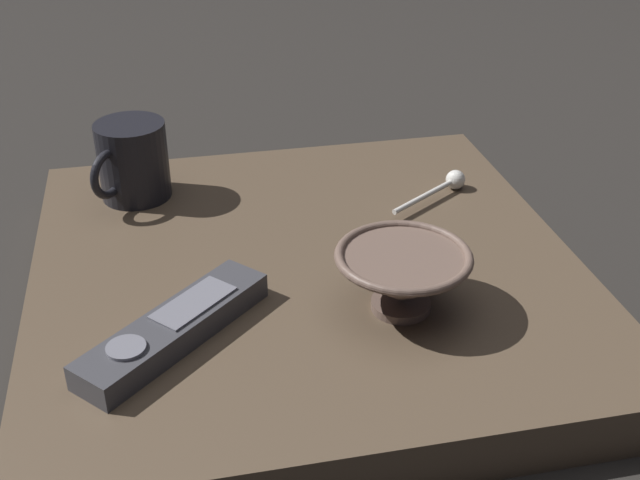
# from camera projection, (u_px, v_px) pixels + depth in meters

# --- Properties ---
(ground_plane) EXTENTS (6.00, 6.00, 0.00)m
(ground_plane) POSITION_uv_depth(u_px,v_px,m) (306.00, 299.00, 0.82)
(ground_plane) COLOR black
(table) EXTENTS (0.53, 0.53, 0.05)m
(table) POSITION_uv_depth(u_px,v_px,m) (306.00, 280.00, 0.80)
(table) COLOR #4C3D2D
(table) RESTS_ON ground
(cereal_bowl) EXTENTS (0.12, 0.12, 0.06)m
(cereal_bowl) POSITION_uv_depth(u_px,v_px,m) (402.00, 276.00, 0.70)
(cereal_bowl) COLOR brown
(cereal_bowl) RESTS_ON table
(coffee_mug) EXTENTS (0.09, 0.10, 0.09)m
(coffee_mug) POSITION_uv_depth(u_px,v_px,m) (132.00, 161.00, 0.89)
(coffee_mug) COLOR black
(coffee_mug) RESTS_ON table
(teaspoon) EXTENTS (0.10, 0.07, 0.02)m
(teaspoon) POSITION_uv_depth(u_px,v_px,m) (448.00, 184.00, 0.91)
(teaspoon) COLOR silver
(teaspoon) RESTS_ON table
(tv_remote_near) EXTENTS (0.17, 0.16, 0.03)m
(tv_remote_near) POSITION_uv_depth(u_px,v_px,m) (175.00, 328.00, 0.67)
(tv_remote_near) COLOR #38383D
(tv_remote_near) RESTS_ON table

